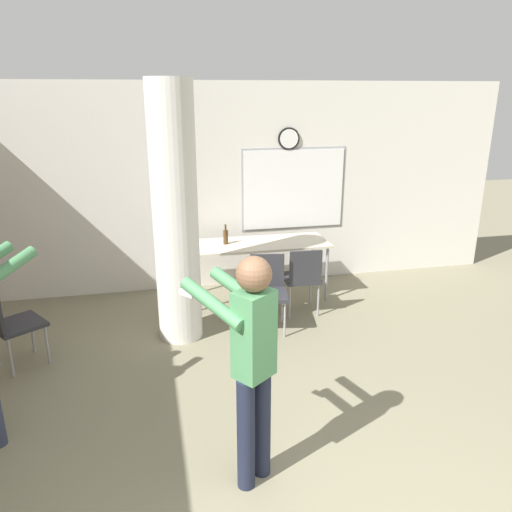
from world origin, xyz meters
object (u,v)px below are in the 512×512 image
Objects in this scene: chair_table_front at (268,287)px; chair_table_right at (303,275)px; bottle_on_table at (226,237)px; folding_table at (258,246)px; person_playing_front at (251,355)px; chair_by_left_wall at (10,321)px.

chair_table_front and chair_table_right have the same top height.
bottle_on_table is 1.07m from chair_table_front.
chair_table_front is (-0.09, -0.91, -0.21)m from folding_table.
folding_table is 1.09× the size of person_playing_front.
chair_by_left_wall is at bearing -151.64° from bottle_on_table.
chair_table_right is (0.42, -0.62, -0.21)m from folding_table.
person_playing_front is (-0.77, -3.23, 0.27)m from folding_table.
chair_by_left_wall is (-2.69, -0.32, 0.00)m from chair_table_front.
bottle_on_table is 0.30× the size of chair_table_front.
chair_table_front is 2.71m from chair_by_left_wall.
chair_table_right is at bearing 10.74° from chair_by_left_wall.
person_playing_front is at bearing -96.15° from bottle_on_table.
bottle_on_table reaches higher than folding_table.
folding_table is at bearing 23.88° from chair_by_left_wall.
chair_table_right is 2.91m from person_playing_front.
chair_by_left_wall is at bearing -173.14° from chair_table_front.
bottle_on_table is 0.30× the size of chair_table_right.
folding_table is 0.78m from chair_table_right.
chair_table_right is at bearing 65.37° from person_playing_front.
chair_by_left_wall is (-2.78, -1.23, -0.21)m from folding_table.
chair_table_right and chair_by_left_wall have the same top height.
person_playing_front is (2.01, -2.00, 0.49)m from chair_by_left_wall.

